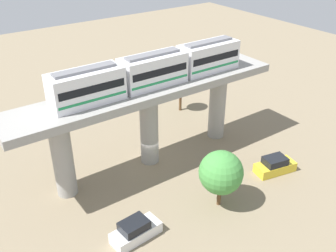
{
  "coord_description": "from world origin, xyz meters",
  "views": [
    {
      "loc": [
        -29.36,
        18.37,
        23.56
      ],
      "look_at": [
        -2.5,
        -0.62,
        5.22
      ],
      "focal_mm": 41.14,
      "sensor_mm": 36.0,
      "label": 1
    }
  ],
  "objects": [
    {
      "name": "parked_car_white",
      "position": [
        -8.79,
        7.09,
        0.74
      ],
      "size": [
        2.14,
        4.33,
        1.76
      ],
      "rotation": [
        0.0,
        0.0,
        0.08
      ],
      "color": "white",
      "rests_on": "ground"
    },
    {
      "name": "viaduct",
      "position": [
        0.0,
        0.0,
        6.49
      ],
      "size": [
        5.2,
        28.85,
        8.71
      ],
      "color": "#999691",
      "rests_on": "ground"
    },
    {
      "name": "tree_near_viaduct",
      "position": [
        -9.61,
        -1.29,
        3.55
      ],
      "size": [
        3.97,
        3.97,
        5.55
      ],
      "color": "brown",
      "rests_on": "ground"
    },
    {
      "name": "ground_plane",
      "position": [
        0.0,
        0.0,
        0.0
      ],
      "size": [
        120.0,
        120.0,
        0.0
      ],
      "primitive_type": "plane",
      "color": "#84755B"
    },
    {
      "name": "parked_car_yellow",
      "position": [
        -9.13,
        -9.42,
        0.74
      ],
      "size": [
        2.6,
        4.47,
        1.76
      ],
      "rotation": [
        0.0,
        0.0,
        -0.2
      ],
      "color": "yellow",
      "rests_on": "ground"
    },
    {
      "name": "train",
      "position": [
        0.0,
        -0.62,
        10.24
      ],
      "size": [
        2.64,
        20.5,
        3.24
      ],
      "color": "white",
      "rests_on": "viaduct"
    },
    {
      "name": "tree_mid_lot",
      "position": [
        7.88,
        -9.99,
        3.73
      ],
      "size": [
        2.53,
        2.53,
        5.05
      ],
      "color": "brown",
      "rests_on": "ground"
    }
  ]
}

